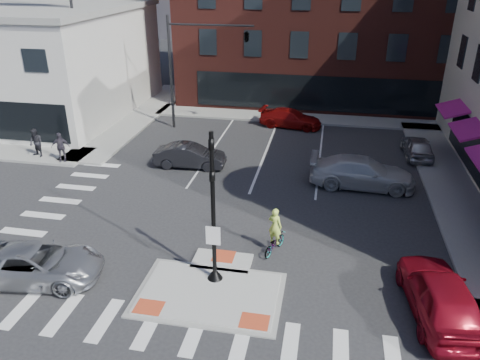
% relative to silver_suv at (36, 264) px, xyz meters
% --- Properties ---
extents(ground, '(120.00, 120.00, 0.00)m').
position_rel_silver_suv_xyz_m(ground, '(6.79, 0.82, -0.71)').
color(ground, '#28282B').
rests_on(ground, ground).
extents(refuge_island, '(5.40, 4.65, 0.13)m').
position_rel_silver_suv_xyz_m(refuge_island, '(6.79, 0.56, -0.66)').
color(refuge_island, gray).
rests_on(refuge_island, ground).
extents(sidewalk_nw, '(23.50, 20.50, 0.15)m').
position_rel_silver_suv_xyz_m(sidewalk_nw, '(-9.97, 16.11, -0.64)').
color(sidewalk_nw, gray).
rests_on(sidewalk_nw, ground).
extents(sidewalk_e, '(3.00, 24.00, 0.15)m').
position_rel_silver_suv_xyz_m(sidewalk_e, '(17.59, 10.82, -0.64)').
color(sidewalk_e, gray).
rests_on(sidewalk_e, ground).
extents(sidewalk_n, '(26.00, 3.00, 0.15)m').
position_rel_silver_suv_xyz_m(sidewalk_n, '(9.79, 22.82, -0.64)').
color(sidewalk_n, gray).
rests_on(sidewalk_n, ground).
extents(building_nw, '(20.40, 16.40, 14.40)m').
position_rel_silver_suv_xyz_m(building_nw, '(-15.19, 20.80, 3.51)').
color(building_nw, silver).
rests_on(building_nw, ground).
extents(building_n, '(24.40, 18.40, 15.50)m').
position_rel_silver_suv_xyz_m(building_n, '(9.79, 32.81, 7.09)').
color(building_n, '#4E1D18').
rests_on(building_n, ground).
extents(building_far_left, '(10.00, 12.00, 10.00)m').
position_rel_silver_suv_xyz_m(building_far_left, '(2.79, 52.82, 4.29)').
color(building_far_left, slate).
rests_on(building_far_left, ground).
extents(building_far_right, '(12.00, 12.00, 12.00)m').
position_rel_silver_suv_xyz_m(building_far_right, '(15.79, 54.82, 5.29)').
color(building_far_right, brown).
rests_on(building_far_right, ground).
extents(signal_pole, '(0.60, 0.60, 5.98)m').
position_rel_silver_suv_xyz_m(signal_pole, '(6.79, 1.22, 1.64)').
color(signal_pole, black).
rests_on(signal_pole, refuge_island).
extents(mast_arm_signal, '(6.10, 2.24, 8.00)m').
position_rel_silver_suv_xyz_m(mast_arm_signal, '(3.32, 18.82, 5.49)').
color(mast_arm_signal, black).
rests_on(mast_arm_signal, ground).
extents(silver_suv, '(5.41, 3.06, 1.43)m').
position_rel_silver_suv_xyz_m(silver_suv, '(0.00, 0.00, 0.00)').
color(silver_suv, '#ABADB2').
rests_on(silver_suv, ground).
extents(red_sedan, '(2.61, 5.22, 1.71)m').
position_rel_silver_suv_xyz_m(red_sedan, '(14.88, 0.82, 0.14)').
color(red_sedan, maroon).
rests_on(red_sedan, ground).
extents(white_pickup, '(5.68, 2.36, 1.64)m').
position_rel_silver_suv_xyz_m(white_pickup, '(12.67, 11.00, 0.11)').
color(white_pickup, silver).
rests_on(white_pickup, ground).
extents(bg_car_dark, '(4.30, 1.70, 1.39)m').
position_rel_silver_suv_xyz_m(bg_car_dark, '(2.65, 11.82, -0.02)').
color(bg_car_dark, '#232328').
rests_on(bg_car_dark, ground).
extents(bg_car_silver, '(1.72, 3.98, 1.34)m').
position_rel_silver_suv_xyz_m(bg_car_silver, '(16.29, 16.13, -0.05)').
color(bg_car_silver, '#B7BABF').
rests_on(bg_car_silver, ground).
extents(bg_car_red, '(4.86, 2.56, 1.34)m').
position_rel_silver_suv_xyz_m(bg_car_red, '(7.86, 20.53, -0.04)').
color(bg_car_red, maroon).
rests_on(bg_car_red, ground).
extents(cyclist, '(1.12, 1.73, 2.09)m').
position_rel_silver_suv_xyz_m(cyclist, '(8.79, 3.64, -0.01)').
color(cyclist, '#3F3F44').
rests_on(cyclist, ground).
extents(pedestrian_a, '(1.05, 0.93, 1.81)m').
position_rel_silver_suv_xyz_m(pedestrian_a, '(-7.09, 11.21, 0.34)').
color(pedestrian_a, black).
rests_on(pedestrian_a, sidewalk_nw).
extents(pedestrian_b, '(1.16, 0.81, 1.82)m').
position_rel_silver_suv_xyz_m(pedestrian_b, '(-5.21, 10.82, 0.35)').
color(pedestrian_b, '#37323E').
rests_on(pedestrian_b, sidewalk_nw).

